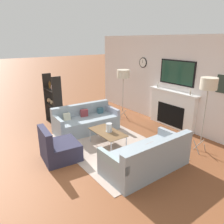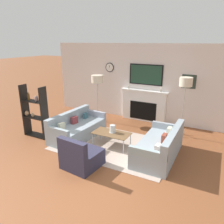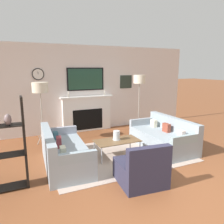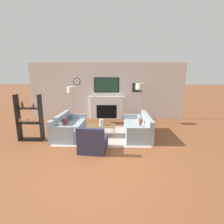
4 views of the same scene
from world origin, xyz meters
TOP-DOWN VIEW (x-y plane):
  - ground_plane at (0.00, 0.00)m, footprint 60.00×60.00m
  - fireplace_wall at (0.00, 4.29)m, footprint 7.45×0.28m
  - area_rug at (0.00, 1.89)m, footprint 3.15×2.13m
  - couch_left at (-1.27, 1.89)m, footprint 0.94×1.87m
  - couch_right at (1.28, 1.89)m, footprint 0.87×1.83m
  - armchair at (-0.19, 0.59)m, footprint 0.83×0.84m
  - coffee_table at (-0.06, 1.83)m, footprint 1.02×0.53m
  - hurricane_candle at (-0.06, 1.88)m, footprint 0.17×0.17m
  - floor_lamp_left at (-1.48, 3.46)m, footprint 0.41×0.41m
  - floor_lamp_right at (1.48, 3.46)m, footprint 0.37×0.37m
  - shelf_unit at (-2.41, 1.38)m, footprint 0.82×0.28m

SIDE VIEW (x-z plane):
  - ground_plane at x=0.00m, z-range 0.00..0.00m
  - area_rug at x=0.00m, z-range 0.00..0.01m
  - armchair at x=-0.19m, z-range -0.13..0.64m
  - couch_right at x=1.28m, z-range -0.11..0.65m
  - couch_left at x=-1.27m, z-range -0.10..0.64m
  - coffee_table at x=-0.06m, z-range 0.17..0.57m
  - hurricane_candle at x=-0.06m, z-range 0.38..0.60m
  - shelf_unit at x=-2.41m, z-range -0.02..1.53m
  - fireplace_wall at x=0.00m, z-range -0.13..2.57m
  - floor_lamp_left at x=-1.48m, z-range 0.67..2.32m
  - floor_lamp_right at x=1.48m, z-range 0.73..2.53m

